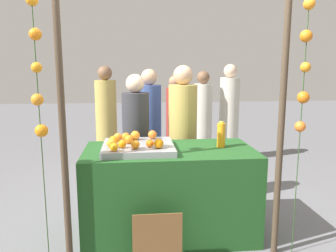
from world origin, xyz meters
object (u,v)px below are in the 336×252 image
(juice_bottle, at_px, (221,135))
(chalkboard_sign, at_px, (157,241))
(orange_0, at_px, (135,145))
(orange_1, at_px, (118,137))
(stall_counter, at_px, (170,192))
(vendor_left, at_px, (136,146))
(vendor_right, at_px, (183,141))

(juice_bottle, xyz_separation_m, chalkboard_sign, (-0.68, -0.61, -0.76))
(orange_0, distance_m, orange_1, 0.36)
(juice_bottle, relative_size, chalkboard_sign, 0.52)
(stall_counter, xyz_separation_m, vendor_left, (-0.32, 0.74, 0.30))
(orange_1, bearing_deg, chalkboard_sign, -64.30)
(stall_counter, relative_size, vendor_right, 0.98)
(orange_1, xyz_separation_m, chalkboard_sign, (0.34, -0.70, -0.74))
(orange_1, relative_size, juice_bottle, 0.33)
(vendor_left, bearing_deg, juice_bottle, -40.12)
(stall_counter, bearing_deg, juice_bottle, 3.89)
(orange_0, distance_m, vendor_left, 0.96)
(orange_1, relative_size, vendor_right, 0.05)
(stall_counter, bearing_deg, orange_0, -148.85)
(vendor_left, xyz_separation_m, vendor_right, (0.55, -0.01, 0.05))
(orange_0, bearing_deg, orange_1, 117.98)
(vendor_left, bearing_deg, stall_counter, -66.67)
(orange_1, distance_m, vendor_left, 0.69)
(stall_counter, relative_size, chalkboard_sign, 3.36)
(stall_counter, distance_m, vendor_left, 0.85)
(orange_1, bearing_deg, vendor_left, 73.67)
(orange_0, relative_size, vendor_right, 0.05)
(stall_counter, xyz_separation_m, orange_1, (-0.50, 0.12, 0.54))
(orange_1, bearing_deg, juice_bottle, -4.80)
(juice_bottle, bearing_deg, chalkboard_sign, -137.76)
(orange_0, bearing_deg, vendor_right, 58.68)
(orange_1, bearing_deg, vendor_right, 39.51)
(juice_bottle, bearing_deg, stall_counter, -176.11)
(vendor_left, bearing_deg, orange_1, -106.33)
(orange_0, height_order, vendor_right, vendor_right)
(orange_0, distance_m, juice_bottle, 0.88)
(chalkboard_sign, distance_m, vendor_right, 1.46)
(vendor_right, bearing_deg, vendor_left, 178.48)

